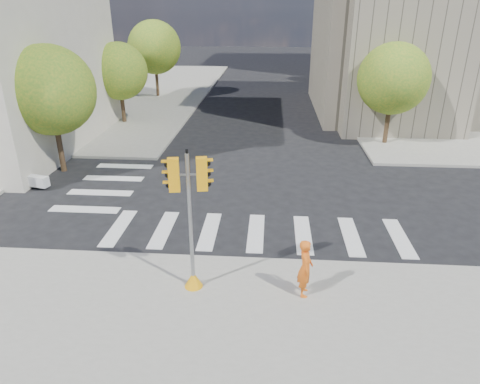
% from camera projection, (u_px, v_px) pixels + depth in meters
% --- Properties ---
extents(ground, '(160.00, 160.00, 0.00)m').
position_uv_depth(ground, '(260.00, 210.00, 18.25)').
color(ground, black).
rests_on(ground, ground).
extents(sidewalk_far_right, '(28.00, 40.00, 0.15)m').
position_uv_depth(sidewalk_far_right, '(479.00, 97.00, 40.64)').
color(sidewalk_far_right, gray).
rests_on(sidewalk_far_right, ground).
extents(sidewalk_far_left, '(28.00, 40.00, 0.15)m').
position_uv_depth(sidewalk_far_left, '(71.00, 91.00, 43.34)').
color(sidewalk_far_left, gray).
rests_on(sidewalk_far_left, ground).
extents(civic_building, '(26.00, 16.00, 19.39)m').
position_uv_depth(civic_building, '(479.00, 17.00, 31.78)').
color(civic_building, gray).
rests_on(civic_building, ground).
extents(tree_lw_near, '(4.40, 4.40, 6.41)m').
position_uv_depth(tree_lw_near, '(50.00, 90.00, 20.94)').
color(tree_lw_near, '#382616').
rests_on(tree_lw_near, ground).
extents(tree_lw_mid, '(4.00, 4.00, 5.77)m').
position_uv_depth(tree_lw_mid, '(119.00, 71.00, 30.26)').
color(tree_lw_mid, '#382616').
rests_on(tree_lw_mid, ground).
extents(tree_lw_far, '(4.80, 4.80, 6.95)m').
position_uv_depth(tree_lw_far, '(154.00, 47.00, 39.09)').
color(tree_lw_far, '#382616').
rests_on(tree_lw_far, ground).
extents(tree_re_near, '(4.20, 4.20, 6.16)m').
position_uv_depth(tree_re_near, '(393.00, 79.00, 25.27)').
color(tree_re_near, '#382616').
rests_on(tree_re_near, ground).
extents(tree_re_mid, '(4.60, 4.60, 6.66)m').
position_uv_depth(tree_re_mid, '(358.00, 53.00, 36.12)').
color(tree_re_mid, '#382616').
rests_on(tree_re_mid, ground).
extents(tree_re_far, '(4.00, 4.00, 5.88)m').
position_uv_depth(tree_re_far, '(338.00, 47.00, 47.28)').
color(tree_re_far, '#382616').
rests_on(tree_re_far, ground).
extents(lamp_near, '(0.35, 0.18, 8.11)m').
position_uv_depth(lamp_near, '(387.00, 62.00, 28.68)').
color(lamp_near, black).
rests_on(lamp_near, sidewalk_far_right).
extents(lamp_far, '(0.35, 0.18, 8.11)m').
position_uv_depth(lamp_far, '(352.00, 44.00, 41.48)').
color(lamp_far, black).
rests_on(lamp_far, sidewalk_far_right).
extents(traffic_signal, '(1.08, 0.56, 4.37)m').
position_uv_depth(traffic_signal, '(191.00, 233.00, 12.32)').
color(traffic_signal, orange).
rests_on(traffic_signal, sidewalk_near).
extents(photographer, '(0.45, 0.67, 1.80)m').
position_uv_depth(photographer, '(305.00, 268.00, 12.36)').
color(photographer, orange).
rests_on(photographer, sidewalk_near).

